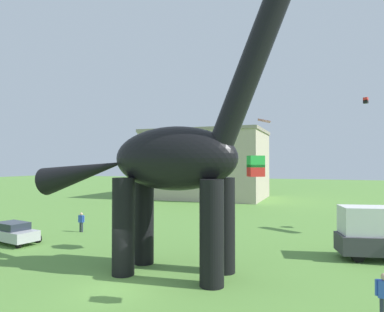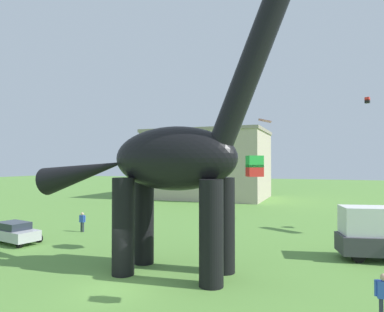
{
  "view_description": "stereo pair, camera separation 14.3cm",
  "coord_description": "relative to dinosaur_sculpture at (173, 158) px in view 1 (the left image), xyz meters",
  "views": [
    {
      "loc": [
        9.01,
        -14.04,
        5.86
      ],
      "look_at": [
        1.97,
        4.79,
        6.29
      ],
      "focal_mm": 32.4,
      "sensor_mm": 36.0,
      "label": 1
    },
    {
      "loc": [
        9.15,
        -13.99,
        5.86
      ],
      "look_at": [
        1.97,
        4.79,
        6.29
      ],
      "focal_mm": 32.4,
      "sensor_mm": 36.0,
      "label": 2
    }
  ],
  "objects": [
    {
      "name": "background_building_block",
      "position": [
        -10.9,
        39.2,
        -0.42
      ],
      "size": [
        19.62,
        13.83,
        11.39
      ],
      "color": "#B7A893",
      "rests_on": "ground_plane"
    },
    {
      "name": "ground_plane",
      "position": [
        -1.56,
        -2.97,
        -6.12
      ],
      "size": [
        240.0,
        240.0,
        0.0
      ],
      "primitive_type": "plane",
      "color": "#5B8E3D"
    },
    {
      "name": "person_watching_child",
      "position": [
        -11.78,
        7.43,
        -5.12
      ],
      "size": [
        0.62,
        0.27,
        1.66
      ],
      "rotation": [
        0.0,
        0.0,
        2.08
      ],
      "color": "#2D3347",
      "rests_on": "ground_plane"
    },
    {
      "name": "kite_high_right",
      "position": [
        11.6,
        20.73,
        5.93
      ],
      "size": [
        0.52,
        0.52,
        0.58
      ],
      "color": "red"
    },
    {
      "name": "kite_mid_center",
      "position": [
        -1.8,
        3.57,
        0.65
      ],
      "size": [
        1.24,
        1.24,
        1.26
      ],
      "color": "purple"
    },
    {
      "name": "parked_box_truck",
      "position": [
        11.02,
        6.78,
        -4.48
      ],
      "size": [
        5.92,
        3.27,
        3.2
      ],
      "rotation": [
        0.0,
        0.0,
        0.22
      ],
      "color": "#38383D",
      "rests_on": "ground_plane"
    },
    {
      "name": "kite_mid_right",
      "position": [
        3.18,
        10.96,
        3.15
      ],
      "size": [
        1.25,
        1.52,
        0.24
      ],
      "color": "pink"
    },
    {
      "name": "kite_trailing",
      "position": [
        -1.25,
        21.11,
        5.12
      ],
      "size": [
        0.9,
        1.21,
        1.49
      ],
      "color": "white"
    },
    {
      "name": "parked_sedan_left",
      "position": [
        -13.75,
        2.17,
        -5.32
      ],
      "size": [
        4.48,
        2.6,
        1.55
      ],
      "rotation": [
        0.0,
        0.0,
        -0.21
      ],
      "color": "#B7B7BC",
      "rests_on": "ground_plane"
    },
    {
      "name": "dinosaur_sculpture",
      "position": [
        0.0,
        0.0,
        0.0
      ],
      "size": [
        16.2,
        3.43,
        16.93
      ],
      "rotation": [
        0.0,
        0.0,
        -0.54
      ],
      "color": "black",
      "rests_on": "ground_plane"
    },
    {
      "name": "kite_far_right",
      "position": [
        5.07,
        -3.58,
        -0.37
      ],
      "size": [
        0.76,
        0.76,
        0.81
      ],
      "color": "green"
    }
  ]
}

